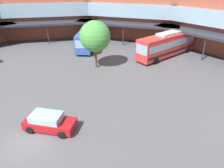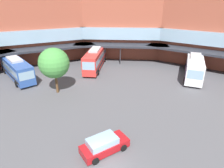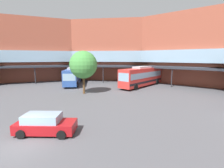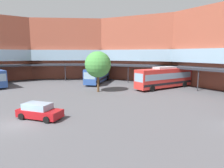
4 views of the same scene
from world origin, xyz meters
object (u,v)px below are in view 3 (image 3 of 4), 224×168
plaza_tree (83,65)px  bus_3 (73,76)px  parked_car (45,124)px  bus_4 (142,76)px

plaza_tree → bus_3: bearing=135.4°
parked_car → plaza_tree: size_ratio=0.70×
bus_4 → parked_car: 23.73m
bus_4 → parked_car: size_ratio=2.62×
bus_4 → plaza_tree: plaza_tree is taller
bus_4 → plaza_tree: (-6.86, -10.32, 2.55)m
plaza_tree → parked_car: bearing=-69.1°
bus_3 → parked_car: size_ratio=2.42×
bus_3 → parked_car: (12.45, -20.57, -1.12)m
parked_car → bus_4: bearing=63.9°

